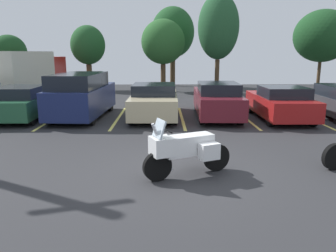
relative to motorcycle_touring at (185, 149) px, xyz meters
name	(u,v)px	position (x,y,z in m)	size (l,w,h in m)	color
ground	(180,176)	(-0.10, 0.15, -0.69)	(44.00, 44.00, 0.10)	#2D2D30
motorcycle_touring	(185,149)	(0.00, 0.00, 0.00)	(2.04, 1.22, 1.37)	black
parking_stripes	(150,118)	(-1.06, 6.88, -0.64)	(24.78, 5.01, 0.01)	#EAE066
car_green	(23,102)	(-6.42, 6.78, 0.05)	(1.91, 4.25, 1.40)	#235638
car_navy	(82,95)	(-3.99, 6.97, 0.32)	(2.16, 4.82, 1.92)	navy
car_champagne	(154,101)	(-0.88, 7.08, 0.06)	(2.00, 4.77, 1.45)	#C1B289
car_maroon	(217,100)	(1.85, 7.05, 0.10)	(1.95, 4.91, 1.52)	maroon
car_red	(280,103)	(4.43, 6.50, 0.04)	(1.92, 4.25, 1.40)	maroon
box_truck	(24,74)	(-8.74, 12.66, 0.88)	(3.10, 6.87, 2.83)	#A51E19
tree_far_left	(9,51)	(-12.87, 20.07, 2.21)	(2.70, 2.70, 4.17)	#4C3823
tree_center_left	(173,33)	(0.30, 20.86, 3.72)	(3.53, 3.53, 6.43)	#4C3823
tree_left	(88,45)	(-6.05, 17.89, 2.63)	(2.52, 2.52, 4.73)	#4C3823
tree_rear	(218,27)	(3.35, 16.55, 3.85)	(2.85, 2.85, 6.75)	#4C3823
tree_right	(322,36)	(12.05, 19.43, 3.39)	(4.42, 4.42, 6.06)	#4C3823
tree_center	(163,42)	(-0.50, 17.01, 2.85)	(3.10, 3.10, 5.09)	#4C3823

